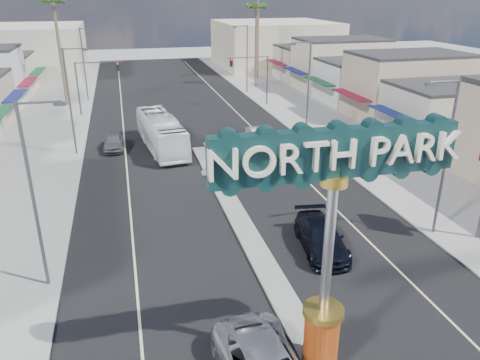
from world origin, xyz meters
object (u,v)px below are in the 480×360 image
car_parked_right (260,138)px  city_bus (161,132)px  streetlight_l_mid (71,97)px  streetlight_r_mid (307,85)px  palm_left_far (54,7)px  streetlight_r_far (246,56)px  streetlight_l_far (85,61)px  palm_right_mid (256,11)px  gateway_sign (330,227)px  streetlight_r_near (444,152)px  traffic_signal_right (253,71)px  suv_right (321,237)px  car_parked_left (114,142)px  traffic_signal_left (94,77)px  streetlight_l_near (35,189)px

car_parked_right → city_bus: (-8.76, 1.60, 0.69)m
car_parked_right → city_bus: bearing=171.3°
streetlight_l_mid → streetlight_r_mid: (20.87, 0.00, 0.00)m
streetlight_r_mid → palm_left_far: 31.47m
streetlight_r_far → car_parked_right: bearing=-101.8°
streetlight_l_far → palm_right_mid: (23.43, 4.00, 5.54)m
palm_right_mid → car_parked_right: palm_right_mid is taller
gateway_sign → streetlight_r_mid: bearing=69.6°
gateway_sign → streetlight_r_near: (10.43, 8.02, -0.86)m
traffic_signal_right → city_bus: (-12.44, -14.08, -2.75)m
streetlight_r_mid → palm_right_mid: 26.71m
streetlight_l_far → streetlight_r_near: size_ratio=1.00×
suv_right → car_parked_left: bearing=125.4°
streetlight_l_mid → traffic_signal_left: bearing=84.9°
traffic_signal_left → streetlight_r_far: 21.20m
streetlight_r_far → palm_left_far: bearing=-175.1°
streetlight_l_far → palm_left_far: bearing=-142.1°
streetlight_l_near → car_parked_left: streetlight_l_near is taller
traffic_signal_left → car_parked_right: 21.76m
traffic_signal_left → streetlight_r_far: bearing=22.2°
traffic_signal_left → streetlight_r_mid: (19.62, -13.99, 0.79)m
car_parked_left → streetlight_l_near: bearing=-96.4°
streetlight_l_near → suv_right: streetlight_l_near is taller
streetlight_l_near → city_bus: (7.18, 19.92, -3.55)m
suv_right → city_bus: size_ratio=0.49×
streetlight_l_near → streetlight_r_mid: (20.87, 20.00, 0.00)m
streetlight_r_mid → palm_right_mid: palm_right_mid is taller
gateway_sign → car_parked_left: (-7.44, 28.76, -5.21)m
gateway_sign → city_bus: 28.47m
traffic_signal_left → car_parked_right: traffic_signal_left is taller
streetlight_r_near → streetlight_r_mid: bearing=90.0°
traffic_signal_left → streetlight_l_far: 8.14m
car_parked_right → traffic_signal_right: bearing=78.4°
gateway_sign → streetlight_r_mid: 29.91m
streetlight_r_far → suv_right: streetlight_r_far is taller
streetlight_l_mid → car_parked_right: streetlight_l_mid is taller
palm_right_mid → suv_right: (-9.53, -46.07, -9.83)m
streetlight_r_near → streetlight_l_far: bearing=116.4°
car_parked_left → city_bus: size_ratio=0.39×
suv_right → palm_right_mid: bearing=86.0°
car_parked_left → car_parked_right: size_ratio=0.84×
palm_right_mid → car_parked_right: size_ratio=2.41×
car_parked_left → gateway_sign: bearing=-73.6°
car_parked_left → palm_left_far: bearing=108.0°
gateway_sign → traffic_signal_right: gateway_sign is taller
suv_right → streetlight_l_far: bearing=116.0°
streetlight_l_near → palm_left_far: 40.59m
car_parked_left → streetlight_l_far: bearing=99.9°
streetlight_l_near → city_bus: streetlight_l_near is taller
car_parked_right → suv_right: bearing=-94.7°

